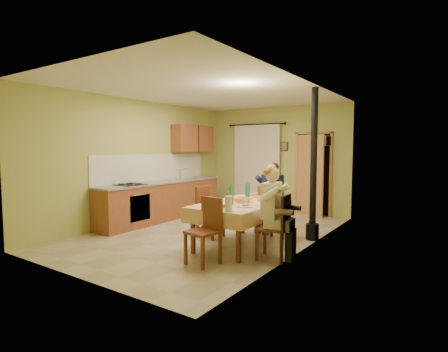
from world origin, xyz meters
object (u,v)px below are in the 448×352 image
Objects in this scene: dining_table at (241,224)px; stove_flue at (313,185)px; chair_near at (204,245)px; chair_right at (274,240)px; man_right at (273,202)px; chair_left at (210,222)px; chair_far at (271,219)px; man_far at (271,190)px.

dining_table is 0.68× the size of stove_flue.
chair_near is 0.35× the size of stove_flue.
dining_table is 1.12m from chair_near.
man_right is (-0.02, -0.00, 0.59)m from chair_right.
chair_right reaches higher than chair_left.
chair_far is at bearing -177.84° from stove_flue.
chair_left reaches higher than dining_table.
chair_right is 1.62m from stove_flue.
man_right is at bearing -94.08° from stove_flue.
man_right is 1.46m from stove_flue.
chair_right reaches higher than chair_far.
man_far and man_right have the same top height.
chair_near is 0.97× the size of chair_right.
dining_table is 2.01× the size of chair_far.
chair_far is at bearing 19.59° from chair_right.
chair_right is (0.76, 0.78, 0.00)m from chair_near.
chair_left is at bearing -151.55° from stove_flue.
chair_near reaches higher than chair_far.
chair_right is 1.72m from man_far.
man_right is at bearing -47.71° from chair_far.
stove_flue reaches higher than chair_right.
chair_near is at bearing 34.06° from chair_left.
man_right reaches higher than dining_table.
man_far is at bearing -81.70° from chair_near.
dining_table is 1.08m from chair_far.
chair_left is (-0.84, -0.88, 0.00)m from chair_far.
chair_right is at bearing -93.49° from stove_flue.
man_far reaches higher than chair_left.
man_far is 1.61m from man_right.
stove_flue is at bearing -12.14° from chair_right.
stove_flue is at bearing 15.90° from man_far.
chair_right is 1.69m from chair_left.
chair_near is 0.70× the size of man_right.
chair_near is 1.56m from chair_left.
chair_near is at bearing 127.74° from man_right.
chair_far is 0.68× the size of man_right.
stove_flue reaches higher than dining_table.
stove_flue is at bearing 50.45° from dining_table.
chair_right is 0.36× the size of stove_flue.
chair_right is (0.80, -0.34, -0.09)m from dining_table.
man_right is at bearing -24.47° from dining_table.
chair_left is 0.70× the size of man_right.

